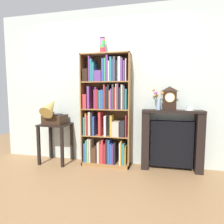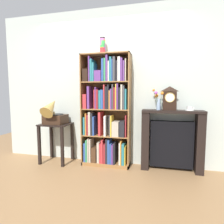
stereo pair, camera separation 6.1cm
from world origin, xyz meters
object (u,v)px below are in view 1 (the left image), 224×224
object	(u,v)px
bookshelf	(106,114)
gramophone	(53,113)
fireplace_mantel	(171,140)
mantel_clock	(169,98)
teacup_with_saucer	(189,109)
cup_stack	(102,46)
flower_vase	(158,100)
side_table_left	(56,134)

from	to	relation	value
bookshelf	gramophone	size ratio (longest dim) A/B	3.71
fireplace_mantel	mantel_clock	bearing A→B (deg)	-156.57
fireplace_mantel	bookshelf	bearing A→B (deg)	-177.43
mantel_clock	teacup_with_saucer	world-z (taller)	mantel_clock
cup_stack	gramophone	distance (m)	1.41
bookshelf	flower_vase	distance (m)	0.87
fireplace_mantel	mantel_clock	world-z (taller)	mantel_clock
gramophone	teacup_with_saucer	bearing A→B (deg)	4.08
cup_stack	side_table_left	world-z (taller)	cup_stack
cup_stack	gramophone	world-z (taller)	cup_stack
bookshelf	fireplace_mantel	bearing A→B (deg)	2.57
gramophone	mantel_clock	distance (m)	1.95
fireplace_mantel	teacup_with_saucer	world-z (taller)	teacup_with_saucer
mantel_clock	teacup_with_saucer	bearing A→B (deg)	0.53
teacup_with_saucer	cup_stack	bearing A→B (deg)	179.50
gramophone	cup_stack	bearing A→B (deg)	11.45
flower_vase	gramophone	bearing A→B (deg)	-174.93
side_table_left	gramophone	distance (m)	0.39
bookshelf	side_table_left	xyz separation A→B (m)	(-0.91, -0.06, -0.38)
cup_stack	teacup_with_saucer	xyz separation A→B (m)	(1.38, -0.01, -1.01)
mantel_clock	flower_vase	xyz separation A→B (m)	(-0.17, -0.00, -0.03)
bookshelf	fireplace_mantel	world-z (taller)	bookshelf
gramophone	mantel_clock	xyz separation A→B (m)	(1.93, 0.16, 0.26)
gramophone	fireplace_mantel	xyz separation A→B (m)	(1.98, 0.18, -0.41)
flower_vase	teacup_with_saucer	distance (m)	0.49
gramophone	flower_vase	bearing A→B (deg)	5.07
teacup_with_saucer	gramophone	bearing A→B (deg)	-175.92
side_table_left	teacup_with_saucer	world-z (taller)	teacup_with_saucer
bookshelf	cup_stack	xyz separation A→B (m)	(-0.07, 0.04, 1.12)
bookshelf	side_table_left	distance (m)	0.99
bookshelf	teacup_with_saucer	world-z (taller)	bookshelf
bookshelf	cup_stack	size ratio (longest dim) A/B	6.81
bookshelf	side_table_left	size ratio (longest dim) A/B	2.69
fireplace_mantel	mantel_clock	size ratio (longest dim) A/B	2.62
side_table_left	flower_vase	size ratio (longest dim) A/B	2.11
side_table_left	gramophone	world-z (taller)	gramophone
bookshelf	side_table_left	bearing A→B (deg)	-176.11
side_table_left	flower_vase	xyz separation A→B (m)	(1.76, 0.09, 0.62)
mantel_clock	bookshelf	bearing A→B (deg)	-178.55
gramophone	mantel_clock	world-z (taller)	mantel_clock
side_table_left	fireplace_mantel	xyz separation A→B (m)	(1.98, 0.11, -0.03)
fireplace_mantel	teacup_with_saucer	xyz separation A→B (m)	(0.25, -0.02, 0.52)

